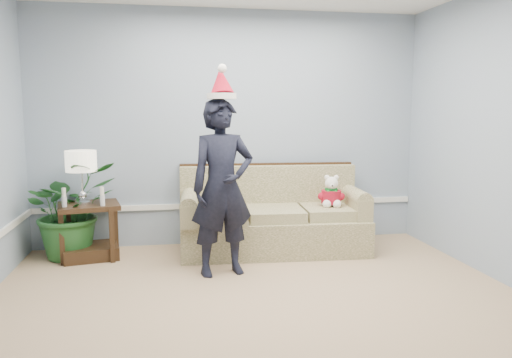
{
  "coord_description": "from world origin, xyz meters",
  "views": [
    {
      "loc": [
        -0.72,
        -3.28,
        1.56
      ],
      "look_at": [
        0.13,
        1.55,
        0.88
      ],
      "focal_mm": 35.0,
      "sensor_mm": 36.0,
      "label": 1
    }
  ],
  "objects": [
    {
      "name": "table_lamp",
      "position": [
        -1.61,
        2.07,
        1.02
      ],
      "size": [
        0.31,
        0.31,
        0.56
      ],
      "color": "silver",
      "rests_on": "side_table"
    },
    {
      "name": "candle_pair",
      "position": [
        -1.58,
        1.95,
        0.68
      ],
      "size": [
        0.42,
        0.05,
        0.2
      ],
      "color": "silver",
      "rests_on": "side_table"
    },
    {
      "name": "side_table",
      "position": [
        -1.55,
        2.09,
        0.23
      ],
      "size": [
        0.69,
        0.62,
        0.59
      ],
      "rotation": [
        0.0,
        0.0,
        0.2
      ],
      "color": "#382614",
      "rests_on": "room_shell"
    },
    {
      "name": "houseplant",
      "position": [
        -1.76,
        2.18,
        0.52
      ],
      "size": [
        1.2,
        1.16,
        1.03
      ],
      "primitive_type": "imported",
      "rotation": [
        0.0,
        0.0,
        0.52
      ],
      "color": "#205623",
      "rests_on": "room_shell"
    },
    {
      "name": "santa_hat",
      "position": [
        -0.22,
        1.37,
        1.8
      ],
      "size": [
        0.31,
        0.34,
        0.32
      ],
      "rotation": [
        0.0,
        0.0,
        0.15
      ],
      "color": "white",
      "rests_on": "man"
    },
    {
      "name": "wainscot_trim",
      "position": [
        -1.18,
        1.18,
        0.45
      ],
      "size": [
        4.49,
        4.99,
        0.06
      ],
      "color": "white",
      "rests_on": "room_shell"
    },
    {
      "name": "sofa",
      "position": [
        0.42,
        2.07,
        0.34
      ],
      "size": [
        2.07,
        0.99,
        0.95
      ],
      "rotation": [
        0.0,
        0.0,
        -0.06
      ],
      "color": "brown",
      "rests_on": "room_shell"
    },
    {
      "name": "room_shell",
      "position": [
        0.0,
        0.0,
        1.35
      ],
      "size": [
        4.54,
        5.04,
        2.74
      ],
      "color": "tan",
      "rests_on": "ground"
    },
    {
      "name": "teddy_bear",
      "position": [
        1.06,
        1.95,
        0.63
      ],
      "size": [
        0.26,
        0.27,
        0.36
      ],
      "rotation": [
        0.0,
        0.0,
        -0.21
      ],
      "color": "white",
      "rests_on": "sofa"
    },
    {
      "name": "man",
      "position": [
        -0.22,
        1.35,
        0.84
      ],
      "size": [
        0.68,
        0.52,
        1.67
      ],
      "primitive_type": "imported",
      "rotation": [
        0.0,
        0.0,
        0.21
      ],
      "color": "black",
      "rests_on": "room_shell"
    }
  ]
}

